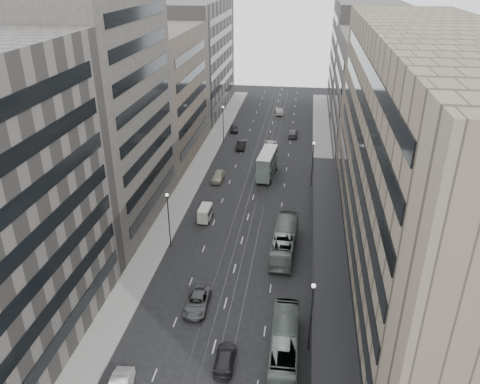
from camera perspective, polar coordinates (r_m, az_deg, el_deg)
The scene contains 25 objects.
ground at distance 55.59m, azimuth -1.96°, elevation -14.03°, with size 220.00×220.00×0.00m, color black.
sidewalk_right at distance 87.09m, azimuth 10.15°, elevation 1.41°, with size 4.00×125.00×0.15m, color gray.
sidewalk_left at distance 89.22m, azimuth -5.42°, elevation 2.34°, with size 4.00×125.00×0.15m, color gray.
department_store at distance 55.69m, azimuth 21.64°, elevation 2.16°, with size 19.20×60.00×30.00m.
building_right_mid at distance 97.75m, azimuth 16.21°, elevation 10.95°, with size 15.00×28.00×24.00m, color #47423D.
building_right_far at distance 126.46m, azimuth 14.74°, elevation 15.32°, with size 15.00×32.00×28.00m, color #645F5A.
building_left_b at distance 70.09m, azimuth -17.19°, elevation 9.35°, with size 15.00×26.00×34.00m, color #47423D.
building_left_c at distance 95.47m, azimuth -10.23°, elevation 11.53°, with size 15.00×28.00×25.00m, color #675950.
building_left_d at distance 126.23m, azimuth -5.65°, elevation 15.99°, with size 15.00×38.00×28.00m, color #645F5A.
lamp_right_near at distance 47.90m, azimuth 8.73°, elevation -13.99°, with size 0.44×0.44×8.32m.
lamp_right_far at distance 82.70m, azimuth 8.86°, elevation 4.03°, with size 0.44×0.44×8.32m.
lamp_left_near at distance 64.34m, azimuth -8.73°, elevation -2.66°, with size 0.44×0.44×8.32m.
lamp_left_far at distance 103.04m, azimuth -2.06°, elevation 8.77°, with size 0.44×0.44×8.32m.
bus_near at distance 49.36m, azimuth 5.44°, elevation -17.93°, with size 2.68×11.46×3.19m, color slate.
bus_far at distance 64.71m, azimuth 5.45°, elevation -5.86°, with size 2.86×12.23×3.41m, color gray.
double_decker at distance 86.60m, azimuth 3.32°, elevation 3.49°, with size 3.40×9.08×4.86m.
panel_van at distance 72.23m, azimuth -4.28°, elevation -2.57°, with size 1.90×3.71×2.31m.
sedan_2 at distance 55.46m, azimuth -5.26°, elevation -13.22°, with size 2.57×5.58×1.55m, color #545457.
sedan_3 at distance 49.07m, azimuth -1.84°, elevation -19.59°, with size 1.97×4.83×1.40m, color #252527.
sedan_4 at distance 85.57m, azimuth -2.70°, elevation 1.91°, with size 1.97×4.89×1.67m, color #A9A48C.
sedan_5 at distance 100.84m, azimuth 0.13°, elevation 5.75°, with size 1.69×4.85×1.60m, color black.
sedan_6 at distance 101.49m, azimuth 3.73°, elevation 5.80°, with size 2.50×5.43×1.51m, color silver.
sedan_7 at distance 109.05m, azimuth 6.45°, elevation 7.14°, with size 2.09×5.13×1.49m, color #5C5C5E.
sedan_8 at distance 111.70m, azimuth -0.70°, elevation 7.76°, with size 1.72×4.28×1.46m, color #232325.
sedan_9 at distance 125.51m, azimuth 4.78°, elevation 9.77°, with size 1.68×4.82×1.59m, color #AB9C8D.
Camera 1 is at (7.84, -41.82, 35.78)m, focal length 35.00 mm.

